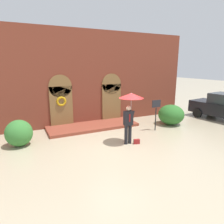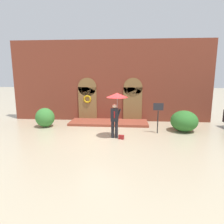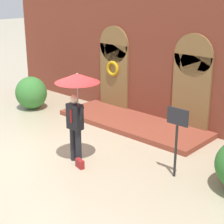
% 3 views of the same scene
% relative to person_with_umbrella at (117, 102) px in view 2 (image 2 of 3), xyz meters
% --- Properties ---
extents(ground_plane, '(80.00, 80.00, 0.00)m').
position_rel_person_with_umbrella_xyz_m(ground_plane, '(-0.70, -0.03, -1.91)').
color(ground_plane, tan).
extents(building_facade, '(14.00, 2.30, 5.60)m').
position_rel_person_with_umbrella_xyz_m(building_facade, '(-0.70, 4.12, 0.77)').
color(building_facade, brown).
rests_on(building_facade, ground).
extents(person_with_umbrella, '(1.10, 1.10, 2.36)m').
position_rel_person_with_umbrella_xyz_m(person_with_umbrella, '(0.00, 0.00, 0.00)').
color(person_with_umbrella, black).
rests_on(person_with_umbrella, ground).
extents(handbag, '(0.30, 0.19, 0.22)m').
position_rel_person_with_umbrella_xyz_m(handbag, '(0.26, -0.20, -1.80)').
color(handbag, maroon).
rests_on(handbag, ground).
extents(sign_post, '(0.56, 0.06, 1.72)m').
position_rel_person_with_umbrella_xyz_m(sign_post, '(2.26, 1.03, -0.75)').
color(sign_post, black).
rests_on(sign_post, ground).
extents(shrub_left, '(1.18, 1.15, 1.20)m').
position_rel_person_with_umbrella_xyz_m(shrub_left, '(-4.63, 1.89, -1.31)').
color(shrub_left, '#387A33').
rests_on(shrub_left, ground).
extents(shrub_right, '(1.55, 1.55, 1.22)m').
position_rel_person_with_umbrella_xyz_m(shrub_right, '(3.86, 1.58, -1.30)').
color(shrub_right, '#2D6B28').
rests_on(shrub_right, ground).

